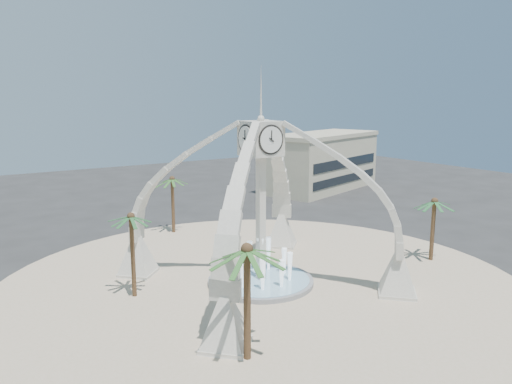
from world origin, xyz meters
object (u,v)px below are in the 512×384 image
palm_west (131,218)px  clock_tower (261,200)px  palm_north (172,180)px  palm_east (435,202)px  fountain (261,280)px  palm_south (247,251)px

palm_west → clock_tower: bearing=-17.9°
palm_west → palm_north: palm_west is taller
palm_west → palm_north: 17.10m
clock_tower → palm_east: size_ratio=3.01×
palm_east → palm_north: 25.52m
clock_tower → palm_north: bearing=88.4°
palm_north → palm_east: bearing=-53.9°
palm_west → fountain: bearing=-17.9°
palm_north → palm_south: palm_south is taller
palm_east → palm_south: 22.87m
clock_tower → palm_west: size_ratio=2.75×
palm_north → fountain: bearing=-91.6°
fountain → palm_east: 16.60m
fountain → palm_east: bearing=-12.5°
fountain → palm_west: bearing=162.1°
palm_east → palm_west: size_ratio=0.92×
palm_east → palm_south: bearing=-166.4°
clock_tower → fountain: 6.20m
fountain → palm_east: size_ratio=1.34×
clock_tower → palm_north: 17.22m
fountain → palm_west: 10.82m
palm_north → palm_south: bearing=-105.4°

